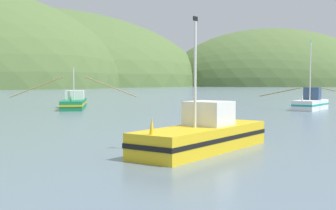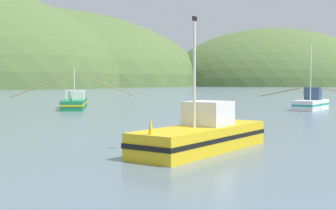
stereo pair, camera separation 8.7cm
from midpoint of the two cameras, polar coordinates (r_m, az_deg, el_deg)
hill_far_left at (r=270.32m, az=-17.31°, el=2.30°), size 201.21×160.97×86.38m
hill_far_right at (r=262.76m, az=12.79°, el=2.34°), size 117.94×94.35×63.57m
fishing_boat_green at (r=53.53m, az=-11.51°, el=0.33°), size 14.05×10.37×4.78m
fishing_boat_yellow at (r=21.21m, az=4.45°, el=-3.75°), size 6.59×8.44×6.08m
fishing_boat_white at (r=52.31m, az=17.48°, el=0.23°), size 10.27×6.65×7.53m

